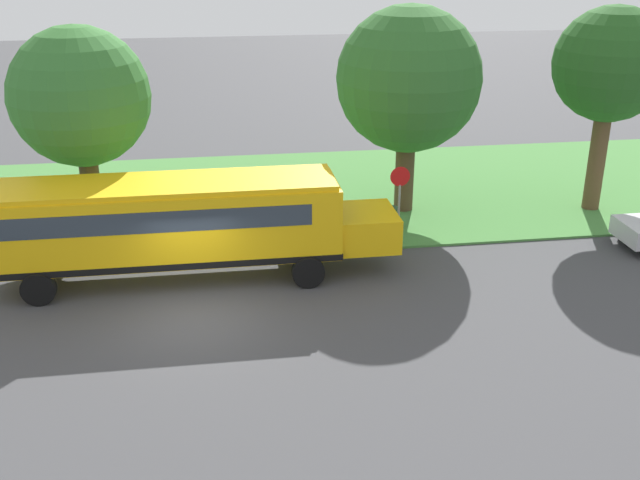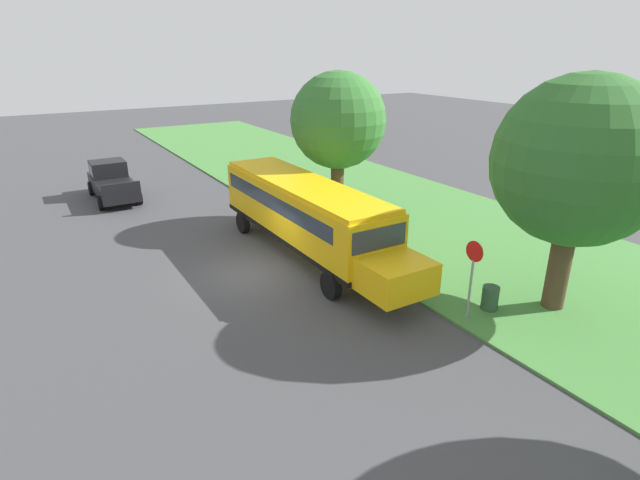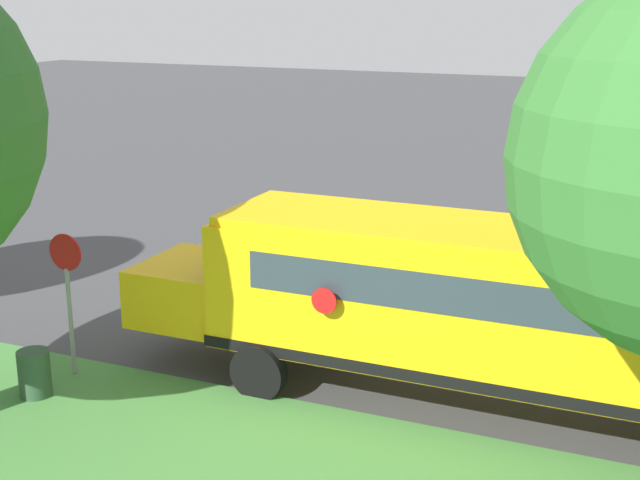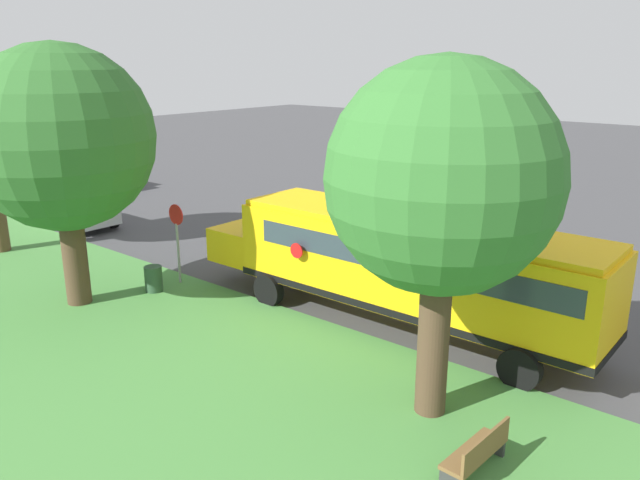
{
  "view_description": "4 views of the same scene",
  "coord_description": "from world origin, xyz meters",
  "views": [
    {
      "loc": [
        18.84,
        0.75,
        10.11
      ],
      "look_at": [
        -0.74,
        3.66,
        1.87
      ],
      "focal_mm": 42.0,
      "sensor_mm": 36.0,
      "label": 1
    },
    {
      "loc": [
        6.97,
        16.76,
        8.38
      ],
      "look_at": [
        -2.13,
        1.73,
        1.53
      ],
      "focal_mm": 28.0,
      "sensor_mm": 36.0,
      "label": 2
    },
    {
      "loc": [
        -16.73,
        -3.26,
        6.86
      ],
      "look_at": [
        -0.42,
        3.84,
        1.91
      ],
      "focal_mm": 50.0,
      "sensor_mm": 36.0,
      "label": 3
    },
    {
      "loc": [
        -16.77,
        -9.01,
        7.27
      ],
      "look_at": [
        -1.8,
        3.25,
        1.6
      ],
      "focal_mm": 35.0,
      "sensor_mm": 36.0,
      "label": 4
    }
  ],
  "objects": [
    {
      "name": "trash_bin",
      "position": [
        -5.64,
        6.98,
        0.45
      ],
      "size": [
        0.56,
        0.56,
        0.9
      ],
      "primitive_type": "cylinder",
      "color": "#2D4C33",
      "rests_on": "ground"
    },
    {
      "name": "ground_plane",
      "position": [
        0.0,
        0.0,
        0.0
      ],
      "size": [
        120.0,
        120.0,
        0.0
      ],
      "primitive_type": "plane",
      "color": "#424244"
    },
    {
      "name": "school_bus",
      "position": [
        -2.8,
        -0.49,
        1.92
      ],
      "size": [
        2.84,
        12.42,
        3.16
      ],
      "color": "yellow",
      "rests_on": "ground"
    },
    {
      "name": "stop_sign",
      "position": [
        -4.6,
        6.97,
        1.74
      ],
      "size": [
        0.08,
        0.68,
        2.74
      ],
      "color": "gray",
      "rests_on": "ground"
    }
  ]
}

